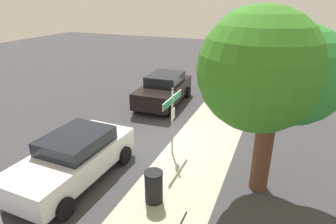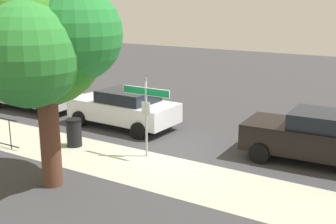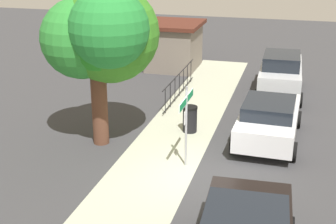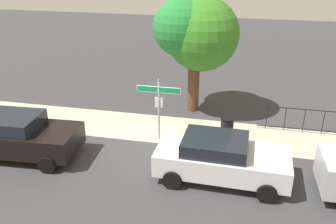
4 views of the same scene
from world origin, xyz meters
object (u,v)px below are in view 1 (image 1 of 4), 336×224
at_px(shade_tree, 267,68).
at_px(car_white, 74,157).
at_px(car_black, 164,89).
at_px(trash_bin, 154,187).
at_px(street_sign, 172,110).

xyz_separation_m(shade_tree, car_white, (1.77, -5.38, -3.00)).
distance_m(shade_tree, car_white, 6.41).
distance_m(car_black, trash_bin, 8.14).
distance_m(street_sign, car_white, 3.71).
bearing_deg(trash_bin, shade_tree, 125.13).
height_order(car_black, trash_bin, car_black).
xyz_separation_m(street_sign, trash_bin, (2.73, 0.50, -1.30)).
bearing_deg(shade_tree, car_white, -71.85).
bearing_deg(trash_bin, car_black, -159.13).
relative_size(shade_tree, car_white, 1.21).
bearing_deg(street_sign, trash_bin, 10.33).
relative_size(shade_tree, car_black, 1.20).
relative_size(street_sign, trash_bin, 2.66).
bearing_deg(street_sign, car_black, -153.75).
height_order(street_sign, car_black, street_sign).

